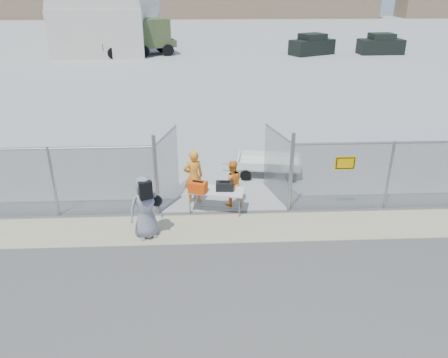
{
  "coord_description": "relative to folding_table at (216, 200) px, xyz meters",
  "views": [
    {
      "loc": [
        -0.56,
        -9.79,
        6.47
      ],
      "look_at": [
        0.0,
        2.0,
        1.1
      ],
      "focal_mm": 35.0,
      "sensor_mm": 36.0,
      "label": 1
    }
  ],
  "objects": [
    {
      "name": "tarmac_inside",
      "position": [
        0.24,
        39.94,
        -0.35
      ],
      "size": [
        160.0,
        80.0,
        0.01
      ],
      "primitive_type": "cube",
      "color": "#A0A19B",
      "rests_on": "ground"
    },
    {
      "name": "parked_vehicle_mid",
      "position": [
        16.78,
        30.79,
        0.58
      ],
      "size": [
        4.24,
        2.05,
        1.88
      ],
      "primitive_type": null,
      "rotation": [
        0.0,
        0.0,
        0.04
      ],
      "color": "black",
      "rests_on": "ground"
    },
    {
      "name": "military_truck",
      "position": [
        -6.37,
        31.06,
        1.28
      ],
      "size": [
        7.31,
        4.59,
        3.27
      ],
      "primitive_type": null,
      "rotation": [
        0.0,
        0.0,
        0.32
      ],
      "color": "#40512B",
      "rests_on": "ground"
    },
    {
      "name": "security_worker_right",
      "position": [
        0.5,
        0.39,
        0.39
      ],
      "size": [
        0.82,
        0.68,
        1.49
      ],
      "primitive_type": "imported",
      "rotation": [
        0.0,
        0.0,
        3.32
      ],
      "color": "orange",
      "rests_on": "ground"
    },
    {
      "name": "orange_bag",
      "position": [
        -0.54,
        -0.11,
        0.52
      ],
      "size": [
        0.61,
        0.5,
        0.33
      ],
      "primitive_type": "cube",
      "rotation": [
        0.0,
        0.0,
        -0.33
      ],
      "color": "#F0480B",
      "rests_on": "folding_table"
    },
    {
      "name": "utility_trailer",
      "position": [
        2.0,
        2.7,
        -0.01
      ],
      "size": [
        3.11,
        1.94,
        0.71
      ],
      "primitive_type": null,
      "rotation": [
        0.0,
        0.0,
        -0.16
      ],
      "color": "silver",
      "rests_on": "ground"
    },
    {
      "name": "black_duffel",
      "position": [
        0.26,
        -0.02,
        0.49
      ],
      "size": [
        0.55,
        0.35,
        0.25
      ],
      "primitive_type": "cube",
      "rotation": [
        0.0,
        0.0,
        -0.07
      ],
      "color": "black",
      "rests_on": "folding_table"
    },
    {
      "name": "parked_vehicle_near",
      "position": [
        10.08,
        30.69,
        0.59
      ],
      "size": [
        4.61,
        3.61,
        1.9
      ],
      "primitive_type": null,
      "rotation": [
        0.0,
        0.0,
        0.47
      ],
      "color": "black",
      "rests_on": "ground"
    },
    {
      "name": "dirt_strip",
      "position": [
        0.24,
        -1.06,
        -0.35
      ],
      "size": [
        44.0,
        1.6,
        0.01
      ],
      "primitive_type": "cube",
      "color": "tan",
      "rests_on": "ground"
    },
    {
      "name": "quonset_hangar",
      "position": [
        -9.76,
        37.94,
        3.64
      ],
      "size": [
        9.0,
        18.0,
        8.0
      ],
      "primitive_type": null,
      "color": "beige",
      "rests_on": "ground"
    },
    {
      "name": "security_worker_left",
      "position": [
        -0.68,
        0.65,
        0.52
      ],
      "size": [
        0.74,
        0.59,
        1.75
      ],
      "primitive_type": "imported",
      "rotation": [
        0.0,
        0.0,
        3.44
      ],
      "color": "orange",
      "rests_on": "ground"
    },
    {
      "name": "ground",
      "position": [
        0.24,
        -2.06,
        -0.36
      ],
      "size": [
        160.0,
        160.0,
        0.0
      ],
      "primitive_type": "plane",
      "color": "#403F3F"
    },
    {
      "name": "visitor",
      "position": [
        -1.95,
        -1.37,
        0.55
      ],
      "size": [
        1.03,
        0.85,
        1.81
      ],
      "primitive_type": "imported",
      "rotation": [
        0.0,
        0.0,
        0.35
      ],
      "color": "gray",
      "rests_on": "ground"
    },
    {
      "name": "chain_link_fence",
      "position": [
        0.24,
        -0.06,
        0.74
      ],
      "size": [
        40.0,
        0.2,
        2.2
      ],
      "primitive_type": null,
      "color": "gray",
      "rests_on": "ground"
    },
    {
      "name": "folding_table",
      "position": [
        0.0,
        0.0,
        0.0
      ],
      "size": [
        1.8,
        1.04,
        0.72
      ],
      "primitive_type": null,
      "rotation": [
        0.0,
        0.0,
        -0.21
      ],
      "color": "silver",
      "rests_on": "ground"
    }
  ]
}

